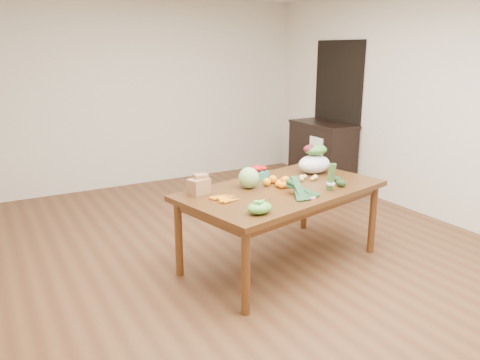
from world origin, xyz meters
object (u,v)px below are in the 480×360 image
cabinet (322,154)px  asparagus_bundle (331,177)px  mandarin_cluster (284,182)px  paper_bag (199,185)px  cabbage (249,178)px  kale_bunch (304,188)px  dining_table (281,226)px  salad_bag (314,160)px

cabinet → asparagus_bundle: bearing=-127.8°
mandarin_cluster → paper_bag: bearing=166.5°
cabbage → kale_bunch: size_ratio=0.48×
dining_table → cabinet: 2.81m
kale_bunch → asparagus_bundle: 0.33m
asparagus_bundle → salad_bag: 0.60m
dining_table → cabinet: size_ratio=1.83×
mandarin_cluster → kale_bunch: size_ratio=0.45×
paper_bag → kale_bunch: size_ratio=0.59×
kale_bunch → asparagus_bundle: asparagus_bundle is taller
dining_table → cabbage: 0.56m
cabinet → salad_bag: bearing=-131.6°
paper_bag → salad_bag: salad_bag is taller
kale_bunch → asparagus_bundle: size_ratio=1.60×
salad_bag → cabbage: bearing=-171.8°
cabinet → kale_bunch: cabinet is taller
mandarin_cluster → salad_bag: bearing=25.0°
cabbage → mandarin_cluster: 0.33m
cabbage → salad_bag: bearing=8.2°
cabbage → kale_bunch: bearing=-59.8°
salad_bag → dining_table: bearing=-155.0°
mandarin_cluster → kale_bunch: bearing=-94.9°
dining_table → mandarin_cluster: 0.43m
dining_table → cabbage: (-0.26, 0.15, 0.47)m
cabinet → asparagus_bundle: 2.81m
kale_bunch → asparagus_bundle: bearing=-5.3°
paper_bag → mandarin_cluster: (0.78, -0.19, -0.03)m
cabinet → cabbage: (-2.31, -1.77, 0.38)m
dining_table → kale_bunch: kale_bunch is taller
asparagus_bundle → paper_bag: bearing=143.4°
dining_table → paper_bag: paper_bag is taller
asparagus_bundle → dining_table: bearing=127.9°
kale_bunch → salad_bag: (0.57, 0.59, 0.05)m
cabinet → dining_table: bearing=-136.8°
paper_bag → asparagus_bundle: asparagus_bundle is taller
cabinet → paper_bag: size_ratio=4.31×
cabinet → salad_bag: size_ratio=2.94×
cabbage → asparagus_bundle: asparagus_bundle is taller
dining_table → kale_bunch: bearing=-101.0°
paper_bag → kale_bunch: 0.92m
asparagus_bundle → salad_bag: salad_bag is taller
dining_table → cabinet: cabinet is taller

